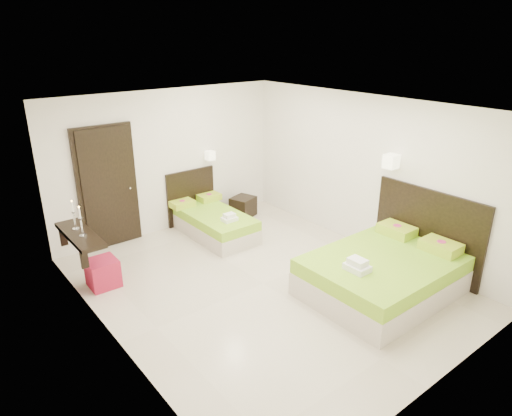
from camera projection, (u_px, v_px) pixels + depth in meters
floor at (263, 284)px, 6.82m from camera, size 5.50×5.50×0.00m
bed_single at (212, 221)px, 8.41m from camera, size 1.02×1.70×1.40m
bed_double at (386, 271)px, 6.54m from camera, size 2.14×1.82×1.77m
nightstand at (243, 207)px, 9.27m from camera, size 0.55×0.52×0.40m
ottoman at (103, 273)px, 6.70m from camera, size 0.42×0.42×0.42m
door at (108, 188)px, 7.71m from camera, size 1.02×0.15×2.14m
console_shelf at (79, 235)px, 6.48m from camera, size 0.35×1.20×0.78m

